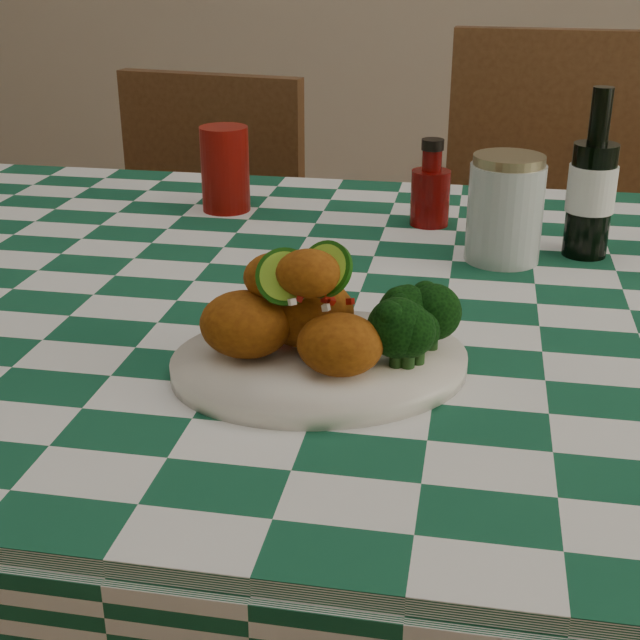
% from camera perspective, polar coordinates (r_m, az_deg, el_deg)
% --- Properties ---
extents(dining_table, '(1.66, 1.06, 0.79)m').
position_cam_1_polar(dining_table, '(1.25, 2.25, -15.13)').
color(dining_table, '#144F34').
rests_on(dining_table, ground).
extents(plate, '(0.34, 0.30, 0.02)m').
position_cam_1_polar(plate, '(0.86, 0.00, -2.82)').
color(plate, white).
rests_on(plate, dining_table).
extents(fried_chicken_pile, '(0.17, 0.12, 0.11)m').
position_cam_1_polar(fried_chicken_pile, '(0.83, -0.59, 1.06)').
color(fried_chicken_pile, '#974E0E').
rests_on(fried_chicken_pile, plate).
extents(broccoli_side, '(0.09, 0.09, 0.06)m').
position_cam_1_polar(broccoli_side, '(0.84, 6.28, -0.44)').
color(broccoli_side, black).
rests_on(broccoli_side, plate).
extents(red_tumbler, '(0.09, 0.09, 0.13)m').
position_cam_1_polar(red_tumbler, '(1.37, -6.09, 9.58)').
color(red_tumbler, maroon).
rests_on(red_tumbler, dining_table).
extents(ketchup_bottle, '(0.07, 0.07, 0.12)m').
position_cam_1_polar(ketchup_bottle, '(1.30, 7.11, 8.72)').
color(ketchup_bottle, '#620604').
rests_on(ketchup_bottle, dining_table).
extents(mason_jar, '(0.09, 0.09, 0.14)m').
position_cam_1_polar(mason_jar, '(1.16, 11.77, 6.99)').
color(mason_jar, '#B2BCBA').
rests_on(mason_jar, dining_table).
extents(beer_bottle, '(0.07, 0.07, 0.22)m').
position_cam_1_polar(beer_bottle, '(1.20, 17.09, 8.92)').
color(beer_bottle, black).
rests_on(beer_bottle, dining_table).
extents(wooden_chair_left, '(0.48, 0.49, 0.91)m').
position_cam_1_polar(wooden_chair_left, '(1.90, -8.96, 0.87)').
color(wooden_chair_left, '#472814').
rests_on(wooden_chair_left, ground).
extents(wooden_chair_right, '(0.48, 0.50, 1.00)m').
position_cam_1_polar(wooden_chair_right, '(1.84, 14.20, 1.19)').
color(wooden_chair_right, '#472814').
rests_on(wooden_chair_right, ground).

